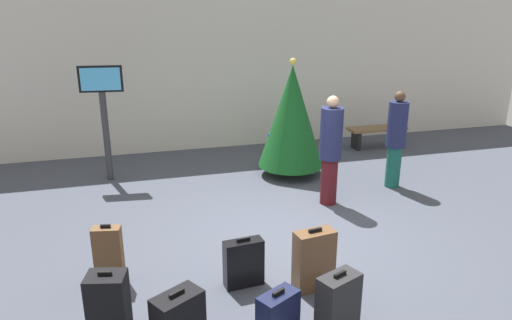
{
  "coord_description": "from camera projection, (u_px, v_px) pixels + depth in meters",
  "views": [
    {
      "loc": [
        -2.02,
        -5.71,
        3.2
      ],
      "look_at": [
        -0.18,
        0.99,
        0.9
      ],
      "focal_mm": 33.4,
      "sensor_mm": 36.0,
      "label": 1
    }
  ],
  "objects": [
    {
      "name": "ground_plane",
      "position": [
        287.0,
        240.0,
        6.74
      ],
      "size": [
        16.0,
        16.0,
        0.0
      ],
      "primitive_type": "plane",
      "color": "#424754"
    },
    {
      "name": "back_wall",
      "position": [
        218.0,
        73.0,
        10.65
      ],
      "size": [
        16.0,
        0.2,
        3.38
      ],
      "primitive_type": "cube",
      "color": "beige",
      "rests_on": "ground_plane"
    },
    {
      "name": "holiday_tree",
      "position": [
        292.0,
        116.0,
        8.96
      ],
      "size": [
        1.25,
        1.25,
        2.25
      ],
      "color": "#4C3319",
      "rests_on": "ground_plane"
    },
    {
      "name": "flight_info_kiosk",
      "position": [
        103.0,
        104.0,
        8.61
      ],
      "size": [
        0.77,
        0.17,
        2.15
      ],
      "color": "#333338",
      "rests_on": "ground_plane"
    },
    {
      "name": "waiting_bench",
      "position": [
        377.0,
        132.0,
        10.97
      ],
      "size": [
        1.36,
        0.44,
        0.48
      ],
      "color": "brown",
      "rests_on": "ground_plane"
    },
    {
      "name": "traveller_0",
      "position": [
        331.0,
        148.0,
        7.69
      ],
      "size": [
        0.4,
        0.4,
        1.82
      ],
      "color": "#4C1419",
      "rests_on": "ground_plane"
    },
    {
      "name": "traveller_1",
      "position": [
        396.0,
        138.0,
        8.43
      ],
      "size": [
        0.42,
        0.42,
        1.76
      ],
      "color": "#19594C",
      "rests_on": "ground_plane"
    },
    {
      "name": "suitcase_0",
      "position": [
        314.0,
        260.0,
        5.52
      ],
      "size": [
        0.5,
        0.28,
        0.77
      ],
      "color": "brown",
      "rests_on": "ground_plane"
    },
    {
      "name": "suitcase_1",
      "position": [
        178.0,
        319.0,
        4.62
      ],
      "size": [
        0.56,
        0.48,
        0.59
      ],
      "color": "black",
      "rests_on": "ground_plane"
    },
    {
      "name": "suitcase_2",
      "position": [
        338.0,
        305.0,
        4.74
      ],
      "size": [
        0.49,
        0.38,
        0.71
      ],
      "color": "#232326",
      "rests_on": "ground_plane"
    },
    {
      "name": "suitcase_3",
      "position": [
        109.0,
        255.0,
        5.62
      ],
      "size": [
        0.35,
        0.22,
        0.77
      ],
      "color": "brown",
      "rests_on": "ground_plane"
    },
    {
      "name": "suitcase_4",
      "position": [
        244.0,
        263.0,
        5.59
      ],
      "size": [
        0.48,
        0.22,
        0.62
      ],
      "color": "black",
      "rests_on": "ground_plane"
    },
    {
      "name": "suitcase_5",
      "position": [
        278.0,
        319.0,
        4.62
      ],
      "size": [
        0.46,
        0.38,
        0.6
      ],
      "color": "#141938",
      "rests_on": "ground_plane"
    },
    {
      "name": "suitcase_6",
      "position": [
        109.0,
        311.0,
        4.55
      ],
      "size": [
        0.42,
        0.36,
        0.83
      ],
      "color": "black",
      "rests_on": "ground_plane"
    }
  ]
}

